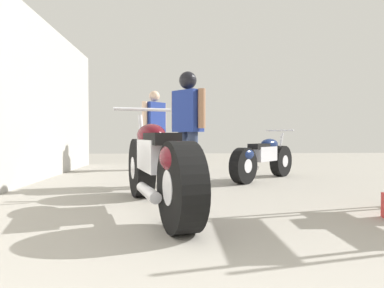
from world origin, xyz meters
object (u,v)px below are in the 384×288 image
motorcycle_black_naked (263,158)px  motorcycle_maroon_cruiser (157,165)px  mechanic_in_blue (154,125)px  mechanic_with_helmet (188,117)px

motorcycle_black_naked → motorcycle_maroon_cruiser: bearing=-126.5°
motorcycle_maroon_cruiser → mechanic_in_blue: bearing=94.1°
motorcycle_maroon_cruiser → mechanic_with_helmet: (0.36, 1.65, 0.55)m
motorcycle_maroon_cruiser → mechanic_in_blue: 4.00m
motorcycle_black_naked → mechanic_in_blue: mechanic_in_blue is taller
motorcycle_maroon_cruiser → motorcycle_black_naked: size_ratio=1.59×
motorcycle_black_naked → mechanic_with_helmet: size_ratio=0.84×
motorcycle_black_naked → mechanic_with_helmet: mechanic_with_helmet is taller
motorcycle_black_naked → mechanic_with_helmet: (-1.27, -0.56, 0.65)m
motorcycle_black_naked → mechanic_in_blue: 2.67m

